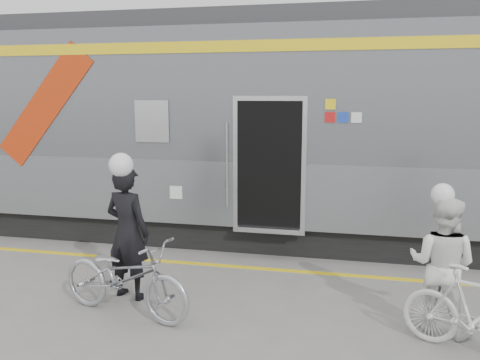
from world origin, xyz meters
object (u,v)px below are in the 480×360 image
(bicycle_left, at_px, (125,277))
(bicycle_right, at_px, (479,313))
(woman, at_px, (442,265))
(man, at_px, (128,232))

(bicycle_left, bearing_deg, bicycle_right, -77.44)
(woman, bearing_deg, bicycle_left, 30.75)
(man, distance_m, woman, 3.92)
(woman, bearing_deg, man, 22.41)
(man, relative_size, bicycle_right, 1.13)
(bicycle_left, distance_m, woman, 3.76)
(man, xyz_separation_m, bicycle_left, (0.20, -0.55, -0.40))
(bicycle_left, height_order, woman, woman)
(man, bearing_deg, bicycle_left, 124.20)
(woman, bearing_deg, bicycle_right, 142.72)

